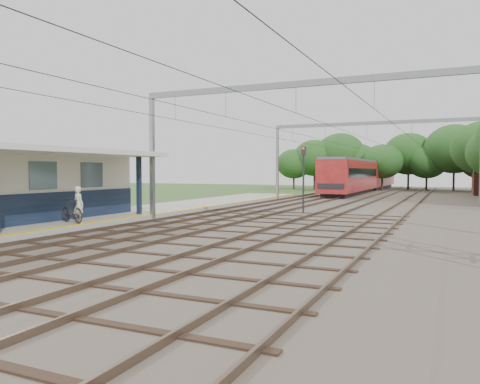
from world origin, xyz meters
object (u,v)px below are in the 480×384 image
Objects in this scene: person at (79,205)px; bicycle at (72,211)px; train at (365,175)px; signal_post at (303,172)px.

person is 0.51m from bicycle.
signal_post is at bearing -86.89° from train.
person is 14.24m from signal_post.
train is at bearing 11.04° from bicycle.
bicycle is (-0.42, 0.00, -0.29)m from person.
signal_post is (1.85, -34.01, 0.47)m from train.
signal_post reaches higher than train.
person is at bearing -72.74° from bicycle.
train reaches higher than person.
train is 34.07m from signal_post.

